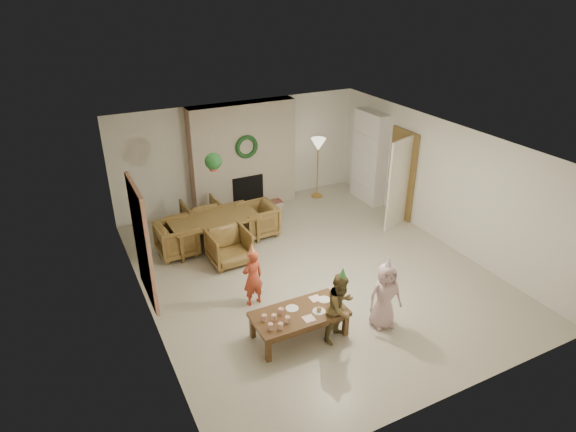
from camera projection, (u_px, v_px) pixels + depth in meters
floor at (312, 271)px, 9.21m from camera, size 7.00×7.00×0.00m
ceiling at (315, 144)px, 8.11m from camera, size 7.00×7.00×0.00m
wall_back at (240, 154)px, 11.46m from camera, size 7.00×0.00×7.00m
wall_front at (456, 324)px, 5.85m from camera, size 7.00×0.00×7.00m
wall_left at (142, 250)px, 7.45m from camera, size 0.00×7.00×7.00m
wall_right at (442, 183)px, 9.87m from camera, size 0.00×7.00×7.00m
fireplace_mass at (243, 156)px, 11.30m from camera, size 2.50×0.40×2.50m
fireplace_hearth at (251, 209)px, 11.55m from camera, size 1.60×0.30×0.12m
fireplace_firebox at (248, 191)px, 11.51m from camera, size 0.75×0.12×0.75m
fireplace_wreath at (247, 147)px, 10.99m from camera, size 0.54×0.10×0.54m
floor_lamp_base at (317, 196)px, 12.34m from camera, size 0.28×0.28×0.03m
floor_lamp_post at (318, 170)px, 12.04m from camera, size 0.03×0.03×1.36m
floor_lamp_shade at (318, 144)px, 11.75m from camera, size 0.36×0.36×0.30m
bookshelf_carcass at (369, 157)px, 11.71m from camera, size 0.30×1.00×2.20m
bookshelf_shelf_a at (366, 182)px, 11.99m from camera, size 0.30×0.92×0.03m
bookshelf_shelf_b at (368, 167)px, 11.82m from camera, size 0.30×0.92×0.03m
bookshelf_shelf_c at (369, 151)px, 11.64m from camera, size 0.30×0.92×0.03m
bookshelf_shelf_d at (370, 135)px, 11.46m from camera, size 0.30×0.92×0.03m
books_row_lower at (370, 179)px, 11.80m from camera, size 0.20×0.40×0.24m
books_row_mid at (366, 161)px, 11.79m from camera, size 0.20×0.44×0.24m
books_row_upper at (371, 147)px, 11.49m from camera, size 0.20×0.36×0.22m
door_frame at (402, 174)px, 10.92m from camera, size 0.05×0.86×2.04m
door_leaf at (399, 184)px, 10.47m from camera, size 0.77×0.32×2.00m
curtain_panel at (142, 243)px, 7.62m from camera, size 0.06×1.20×2.00m
dining_table at (215, 231)px, 9.97m from camera, size 1.81×1.05×0.63m
dining_chair_near at (229, 247)px, 9.34m from camera, size 0.76×0.78×0.69m
dining_chair_far at (201, 215)px, 10.58m from camera, size 0.76×0.78×0.69m
dining_chair_left at (177, 239)px, 9.62m from camera, size 0.78×0.76×0.69m
dining_chair_right at (258, 220)px, 10.38m from camera, size 0.78×0.76×0.69m
hanging_plant_cord at (212, 149)px, 8.94m from camera, size 0.01×0.01×0.70m
hanging_plant_pot at (214, 167)px, 9.09m from camera, size 0.16×0.16×0.12m
hanging_plant_foliage at (213, 161)px, 9.04m from camera, size 0.32×0.32×0.32m
coffee_table_top at (299, 314)px, 7.38m from camera, size 1.44×0.73×0.07m
coffee_table_apron at (299, 318)px, 7.41m from camera, size 1.33×0.62×0.09m
coffee_leg_fl at (268, 351)px, 6.98m from camera, size 0.08×0.08×0.38m
coffee_leg_fr at (346, 325)px, 7.50m from camera, size 0.08×0.08×0.38m
coffee_leg_bl at (253, 327)px, 7.45m from camera, size 0.08×0.08×0.38m
coffee_leg_br at (326, 304)px, 7.97m from camera, size 0.08×0.08×0.38m
cup_a at (271, 327)px, 6.99m from camera, size 0.08×0.08×0.10m
cup_b at (264, 318)px, 7.16m from camera, size 0.08×0.08×0.10m
cup_c at (281, 326)px, 6.99m from camera, size 0.08×0.08×0.10m
cup_d at (274, 317)px, 7.17m from camera, size 0.08×0.08×0.10m
cup_e at (288, 320)px, 7.13m from camera, size 0.08×0.08×0.10m
cup_f at (281, 311)px, 7.30m from camera, size 0.08×0.08×0.10m
plate_a at (292, 308)px, 7.44m from camera, size 0.20×0.20×0.01m
plate_b at (319, 311)px, 7.38m from camera, size 0.20×0.20×0.01m
plate_c at (324, 299)px, 7.65m from camera, size 0.20×0.20×0.01m
food_scoop at (319, 309)px, 7.36m from camera, size 0.08×0.08×0.08m
napkin_left at (309, 319)px, 7.22m from camera, size 0.17×0.17×0.01m
napkin_right at (315, 298)px, 7.67m from camera, size 0.17×0.17×0.01m
child_red at (253, 278)px, 8.08m from camera, size 0.40×0.29×1.02m
party_hat_red at (252, 249)px, 7.84m from camera, size 0.17×0.17×0.19m
child_plaid at (341, 307)px, 7.28m from camera, size 0.67×0.60×1.13m
party_hat_plaid at (343, 273)px, 7.01m from camera, size 0.14×0.14×0.18m
child_pink at (385, 296)px, 7.55m from camera, size 0.60×0.45×1.12m
party_hat_pink at (389, 263)px, 7.28m from camera, size 0.19×0.19×0.20m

